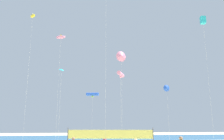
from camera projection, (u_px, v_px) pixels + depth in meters
name	position (u px, v px, depth m)	size (l,w,h in m)	color
ocean_band	(88.00, 138.00, 48.07)	(120.00, 20.00, 0.01)	#28608C
beachgoer_white_shirt	(136.00, 139.00, 29.84)	(0.38, 0.38, 1.66)	gold
volleyball_net	(110.00, 135.00, 24.66)	(8.97, 1.43, 2.40)	#4C4C51
kite_blue_tube	(93.00, 94.00, 34.89)	(1.94, 0.85, 7.31)	silver
kite_pink_delta	(122.00, 56.00, 34.86)	(1.61, 0.82, 13.40)	silver
kite_pink_tube	(121.00, 74.00, 31.16)	(1.32, 2.19, 9.49)	silver
kite_yellow_inflatable	(33.00, 16.00, 35.04)	(1.20, 1.49, 18.92)	silver
kite_blue_delta	(167.00, 88.00, 34.71)	(1.02, 0.41, 8.45)	silver
kite_pink_inflatable	(61.00, 37.00, 36.70)	(1.56, 0.74, 16.45)	silver
kite_cyan_diamond	(62.00, 71.00, 30.56)	(0.79, 0.79, 9.91)	silver
kite_cyan_box	(203.00, 21.00, 27.79)	(0.61, 0.61, 15.24)	silver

